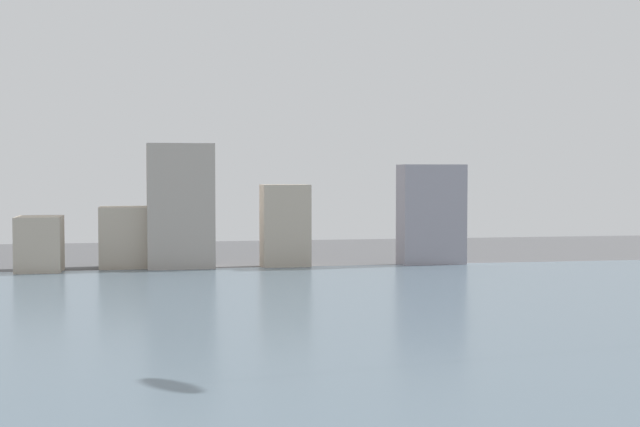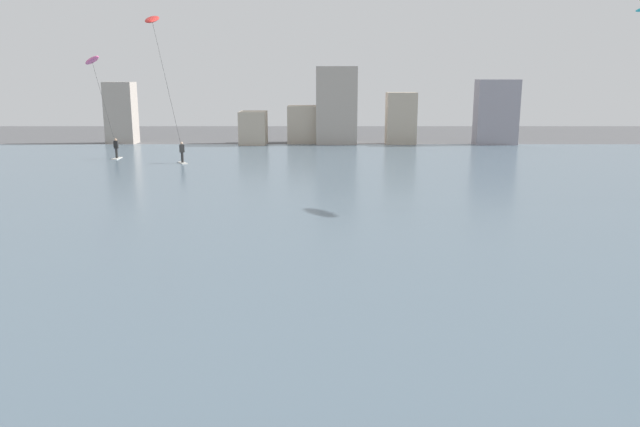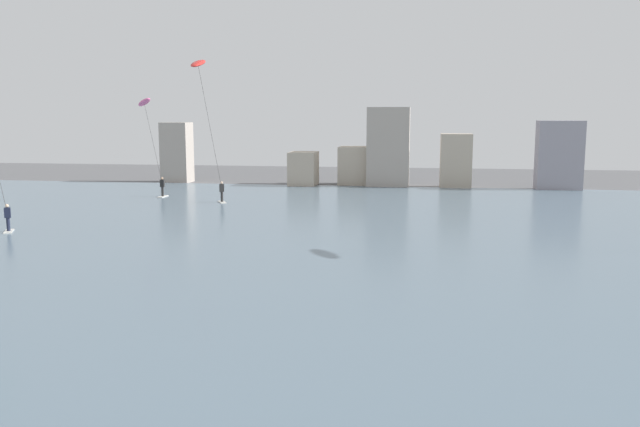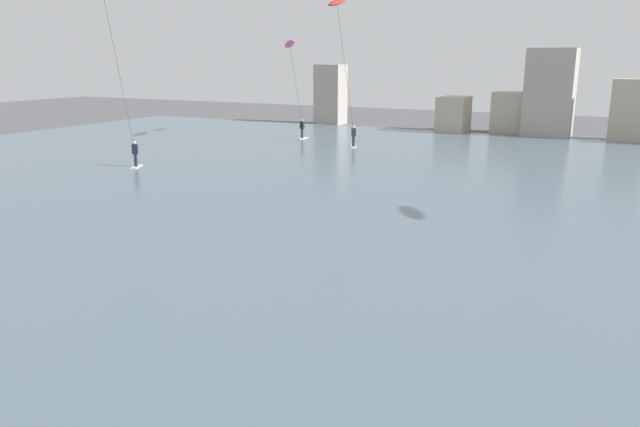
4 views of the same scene
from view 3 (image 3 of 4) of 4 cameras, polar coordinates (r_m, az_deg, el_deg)
The scene contains 4 objects.
water_bay at distance 37.54m, azimuth 1.97°, elevation -1.99°, with size 84.00×52.00×0.10m, color slate.
far_shore_buildings at distance 63.94m, azimuth 5.49°, elevation 5.04°, with size 40.60×4.80×7.59m.
kitesurfer_red at distance 53.13m, azimuth -10.34°, elevation 11.67°, with size 3.28×3.51×11.32m.
kitesurfer_pink at distance 57.74m, azimuth -14.80°, elevation 8.35°, with size 3.28×3.40×8.36m.
Camera 3 is at (4.22, -6.03, 6.99)m, focal length 36.88 mm.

